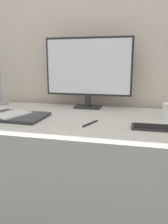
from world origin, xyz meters
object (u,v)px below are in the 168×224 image
at_px(monitor, 88,70).
at_px(ereader, 12,114).
at_px(keyboard, 165,128).
at_px(laptop, 17,116).
at_px(pen, 90,124).

distance_m(monitor, ereader, 0.58).
bearing_deg(ereader, keyboard, -2.10).
relative_size(laptop, pen, 2.60).
xyz_separation_m(laptop, ereader, (-0.03, -0.01, 0.01)).
height_order(laptop, pen, laptop).
bearing_deg(ereader, laptop, 21.87).
distance_m(keyboard, ereader, 0.83).
relative_size(monitor, ereader, 2.62).
relative_size(keyboard, laptop, 0.94).
relative_size(monitor, laptop, 1.77).
xyz_separation_m(monitor, ereader, (-0.36, -0.39, -0.24)).
bearing_deg(laptop, keyboard, -2.90).
distance_m(keyboard, laptop, 0.81).
xyz_separation_m(keyboard, laptop, (-0.81, 0.04, 0.00)).
xyz_separation_m(monitor, laptop, (-0.34, -0.38, -0.26)).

